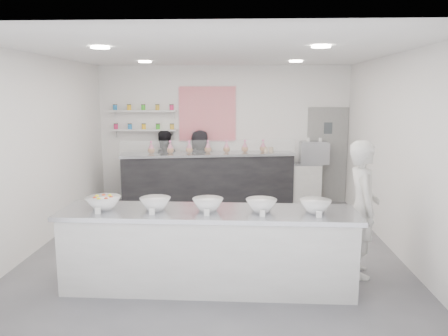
# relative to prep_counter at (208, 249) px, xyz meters

# --- Properties ---
(floor) EXTENTS (6.00, 6.00, 0.00)m
(floor) POSITION_rel_prep_counter_xyz_m (-0.01, 1.53, -0.50)
(floor) COLOR #515156
(floor) RESTS_ON ground
(ceiling) EXTENTS (6.00, 6.00, 0.00)m
(ceiling) POSITION_rel_prep_counter_xyz_m (-0.01, 1.53, 2.50)
(ceiling) COLOR white
(ceiling) RESTS_ON floor
(back_wall) EXTENTS (5.50, 0.00, 5.50)m
(back_wall) POSITION_rel_prep_counter_xyz_m (-0.01, 4.53, 1.00)
(back_wall) COLOR white
(back_wall) RESTS_ON floor
(left_wall) EXTENTS (0.00, 6.00, 6.00)m
(left_wall) POSITION_rel_prep_counter_xyz_m (-2.76, 1.53, 1.00)
(left_wall) COLOR white
(left_wall) RESTS_ON floor
(right_wall) EXTENTS (0.00, 6.00, 6.00)m
(right_wall) POSITION_rel_prep_counter_xyz_m (2.74, 1.53, 1.00)
(right_wall) COLOR white
(right_wall) RESTS_ON floor
(back_door) EXTENTS (0.88, 0.04, 2.10)m
(back_door) POSITION_rel_prep_counter_xyz_m (2.29, 4.50, 0.55)
(back_door) COLOR gray
(back_door) RESTS_ON floor
(pattern_panel) EXTENTS (1.25, 0.03, 1.20)m
(pattern_panel) POSITION_rel_prep_counter_xyz_m (-0.36, 4.51, 1.45)
(pattern_panel) COLOR red
(pattern_panel) RESTS_ON back_wall
(jar_shelf_lower) EXTENTS (1.45, 0.22, 0.04)m
(jar_shelf_lower) POSITION_rel_prep_counter_xyz_m (-1.76, 4.43, 1.10)
(jar_shelf_lower) COLOR silver
(jar_shelf_lower) RESTS_ON back_wall
(jar_shelf_upper) EXTENTS (1.45, 0.22, 0.04)m
(jar_shelf_upper) POSITION_rel_prep_counter_xyz_m (-1.76, 4.43, 1.52)
(jar_shelf_upper) COLOR silver
(jar_shelf_upper) RESTS_ON back_wall
(preserve_jars) EXTENTS (1.45, 0.10, 0.56)m
(preserve_jars) POSITION_rel_prep_counter_xyz_m (-1.76, 4.41, 1.38)
(preserve_jars) COLOR #DD2A65
(preserve_jars) RESTS_ON jar_shelf_lower
(downlight_0) EXTENTS (0.24, 0.24, 0.02)m
(downlight_0) POSITION_rel_prep_counter_xyz_m (-1.41, 0.53, 2.48)
(downlight_0) COLOR white
(downlight_0) RESTS_ON ceiling
(downlight_1) EXTENTS (0.24, 0.24, 0.02)m
(downlight_1) POSITION_rel_prep_counter_xyz_m (1.39, 0.53, 2.48)
(downlight_1) COLOR white
(downlight_1) RESTS_ON ceiling
(downlight_2) EXTENTS (0.24, 0.24, 0.02)m
(downlight_2) POSITION_rel_prep_counter_xyz_m (-1.41, 3.13, 2.48)
(downlight_2) COLOR white
(downlight_2) RESTS_ON ceiling
(downlight_3) EXTENTS (0.24, 0.24, 0.02)m
(downlight_3) POSITION_rel_prep_counter_xyz_m (1.39, 3.13, 2.48)
(downlight_3) COLOR white
(downlight_3) RESTS_ON ceiling
(prep_counter) EXTENTS (3.65, 0.89, 0.99)m
(prep_counter) POSITION_rel_prep_counter_xyz_m (0.00, 0.00, 0.00)
(prep_counter) COLOR beige
(prep_counter) RESTS_ON floor
(back_bar) EXTENTS (3.75, 1.27, 1.14)m
(back_bar) POSITION_rel_prep_counter_xyz_m (-0.32, 4.09, 0.07)
(back_bar) COLOR black
(back_bar) RESTS_ON floor
(sneeze_guard) EXTENTS (3.59, 0.61, 0.31)m
(sneeze_guard) POSITION_rel_prep_counter_xyz_m (-0.26, 3.77, 0.80)
(sneeze_guard) COLOR white
(sneeze_guard) RESTS_ON back_bar
(espresso_ledge) EXTENTS (1.21, 0.38, 0.90)m
(espresso_ledge) POSITION_rel_prep_counter_xyz_m (1.54, 4.31, -0.05)
(espresso_ledge) COLOR beige
(espresso_ledge) RESTS_ON floor
(espresso_machine) EXTENTS (0.61, 0.42, 0.46)m
(espresso_machine) POSITION_rel_prep_counter_xyz_m (1.97, 4.31, 0.63)
(espresso_machine) COLOR #93969E
(espresso_machine) RESTS_ON espresso_ledge
(cup_stacks) EXTENTS (0.24, 0.24, 0.34)m
(cup_stacks) POSITION_rel_prep_counter_xyz_m (0.99, 4.31, 0.57)
(cup_stacks) COLOR beige
(cup_stacks) RESTS_ON espresso_ledge
(prep_bowls) EXTENTS (2.99, 0.53, 0.15)m
(prep_bowls) POSITION_rel_prep_counter_xyz_m (0.00, 0.00, 0.57)
(prep_bowls) COLOR white
(prep_bowls) RESTS_ON prep_counter
(label_cards) EXTENTS (2.66, 0.04, 0.07)m
(label_cards) POSITION_rel_prep_counter_xyz_m (0.01, -0.51, 0.53)
(label_cards) COLOR white
(label_cards) RESTS_ON prep_counter
(cookie_bags) EXTENTS (2.54, 0.56, 0.27)m
(cookie_bags) POSITION_rel_prep_counter_xyz_m (-0.32, 4.09, 0.78)
(cookie_bags) COLOR #D6618C
(cookie_bags) RESTS_ON back_bar
(woman_prep) EXTENTS (0.47, 0.68, 1.81)m
(woman_prep) POSITION_rel_prep_counter_xyz_m (2.00, 0.49, 0.41)
(woman_prep) COLOR silver
(woman_prep) RESTS_ON floor
(staff_left) EXTENTS (0.93, 0.83, 1.59)m
(staff_left) POSITION_rel_prep_counter_xyz_m (-1.33, 4.34, 0.30)
(staff_left) COLOR black
(staff_left) RESTS_ON floor
(staff_right) EXTENTS (0.84, 0.59, 1.61)m
(staff_right) POSITION_rel_prep_counter_xyz_m (-0.51, 4.34, 0.31)
(staff_right) COLOR black
(staff_right) RESTS_ON floor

